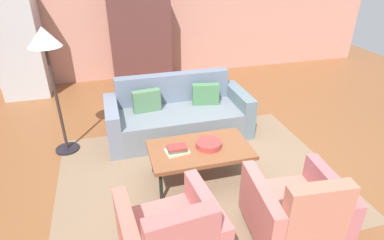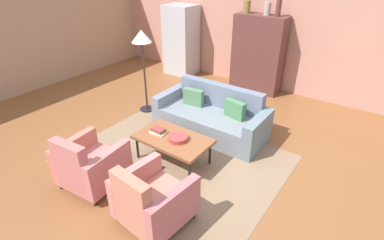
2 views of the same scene
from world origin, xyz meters
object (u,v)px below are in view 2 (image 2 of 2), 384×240
object	(u,v)px
floor_lamp	(142,44)
couch	(212,117)
armchair_left	(89,166)
refrigerator	(181,40)
book_stack	(158,131)
vase_small	(279,8)
vase_round	(267,9)
coffee_table	(173,140)
vase_tall	(247,7)
armchair_right	(151,202)
fruit_bowl	(178,138)
cabinet	(258,54)

from	to	relation	value
floor_lamp	couch	bearing A→B (deg)	2.79
armchair_left	refrigerator	world-z (taller)	refrigerator
book_stack	vase_small	size ratio (longest dim) A/B	0.80
refrigerator	vase_round	bearing A→B (deg)	2.44
book_stack	coffee_table	bearing A→B (deg)	4.15
coffee_table	book_stack	xyz separation A→B (m)	(-0.28, -0.02, 0.07)
book_stack	floor_lamp	xyz separation A→B (m)	(-1.35, 1.13, 0.97)
vase_tall	vase_small	xyz separation A→B (m)	(0.75, 0.00, 0.04)
vase_round	floor_lamp	xyz separation A→B (m)	(-1.51, -2.43, -0.49)
coffee_table	armchair_right	size ratio (longest dim) A/B	1.36
armchair_right	refrigerator	size ratio (longest dim) A/B	0.48
fruit_bowl	book_stack	size ratio (longest dim) A/B	1.07
coffee_table	vase_tall	xyz separation A→B (m)	(-0.61, 3.54, 1.54)
armchair_left	couch	bearing A→B (deg)	70.14
fruit_bowl	floor_lamp	xyz separation A→B (m)	(-1.74, 1.11, 0.97)
armchair_right	refrigerator	bearing A→B (deg)	128.74
armchair_right	vase_round	world-z (taller)	vase_round
couch	vase_round	bearing A→B (deg)	-87.51
cabinet	floor_lamp	xyz separation A→B (m)	(-1.41, -2.44, 0.54)
vase_tall	armchair_right	bearing A→B (deg)	-75.60
vase_round	armchair_right	bearing A→B (deg)	-81.44
book_stack	floor_lamp	distance (m)	2.00
armchair_right	floor_lamp	xyz separation A→B (m)	(-2.22, 2.27, 1.10)
vase_tall	vase_round	distance (m)	0.50
armchair_right	fruit_bowl	size ratio (longest dim) A/B	2.87
couch	floor_lamp	bearing A→B (deg)	2.51
cabinet	vase_round	world-z (taller)	vase_round
fruit_bowl	vase_small	distance (m)	3.84
vase_small	refrigerator	distance (m)	2.80
fruit_bowl	vase_round	bearing A→B (deg)	93.61
armchair_left	fruit_bowl	xyz separation A→B (m)	(0.70, 1.17, 0.13)
cabinet	coffee_table	bearing A→B (deg)	-86.54
vase_small	vase_round	bearing A→B (deg)	180.00
armchair_right	vase_round	xyz separation A→B (m)	(-0.71, 4.71, 1.59)
couch	armchair_right	xyz separation A→B (m)	(0.59, -2.35, 0.06)
couch	fruit_bowl	xyz separation A→B (m)	(0.11, -1.19, 0.19)
floor_lamp	refrigerator	bearing A→B (deg)	109.56
cabinet	vase_small	bearing A→B (deg)	-0.77
coffee_table	armchair_left	world-z (taller)	armchair_left
armchair_left	cabinet	distance (m)	4.76
couch	vase_small	world-z (taller)	vase_small
coffee_table	cabinet	size ratio (longest dim) A/B	0.67
armchair_right	couch	bearing A→B (deg)	109.42
armchair_left	vase_round	world-z (taller)	vase_round
armchair_right	fruit_bowl	world-z (taller)	armchair_right
vase_tall	refrigerator	distance (m)	2.10
fruit_bowl	vase_small	xyz separation A→B (m)	(0.03, 3.54, 1.50)
coffee_table	floor_lamp	bearing A→B (deg)	145.75
refrigerator	floor_lamp	distance (m)	2.53
book_stack	vase_round	bearing A→B (deg)	87.32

